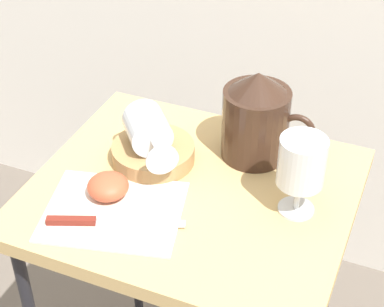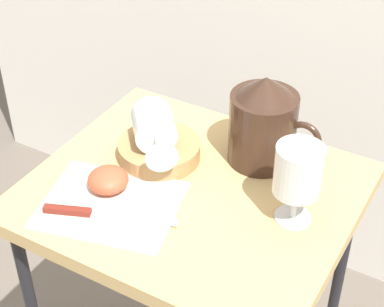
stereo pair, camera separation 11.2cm
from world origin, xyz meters
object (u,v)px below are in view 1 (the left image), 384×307
at_px(wine_glass_upright, 301,166).
at_px(apple_half_left, 108,186).
at_px(pitcher, 256,123).
at_px(wine_glass_tipped_near, 148,129).
at_px(knife, 95,222).
at_px(table, 192,218).
at_px(basket_tray, 153,153).

xyz_separation_m(wine_glass_upright, apple_half_left, (-0.32, -0.10, -0.07)).
xyz_separation_m(pitcher, wine_glass_tipped_near, (-0.18, -0.10, 0.00)).
relative_size(wine_glass_upright, apple_half_left, 2.01).
relative_size(wine_glass_upright, knife, 0.67).
distance_m(table, pitcher, 0.22).
height_order(pitcher, wine_glass_upright, pitcher).
xyz_separation_m(basket_tray, apple_half_left, (-0.03, -0.13, 0.01)).
bearing_deg(apple_half_left, knife, -79.39).
distance_m(basket_tray, wine_glass_tipped_near, 0.06).
xyz_separation_m(pitcher, knife, (-0.19, -0.30, -0.07)).
distance_m(wine_glass_upright, knife, 0.36).
xyz_separation_m(wine_glass_tipped_near, apple_half_left, (-0.02, -0.12, -0.05)).
height_order(basket_tray, wine_glass_upright, wine_glass_upright).
bearing_deg(apple_half_left, basket_tray, 78.01).
bearing_deg(pitcher, wine_glass_upright, -47.15).
bearing_deg(apple_half_left, wine_glass_tipped_near, 80.20).
bearing_deg(apple_half_left, wine_glass_upright, 16.64).
distance_m(apple_half_left, knife, 0.08).
bearing_deg(basket_tray, table, -26.21).
distance_m(wine_glass_tipped_near, apple_half_left, 0.14).
relative_size(wine_glass_tipped_near, apple_half_left, 2.10).
relative_size(pitcher, wine_glass_upright, 1.21).
height_order(wine_glass_upright, knife, wine_glass_upright).
height_order(basket_tray, pitcher, pitcher).
bearing_deg(basket_tray, pitcher, 28.81).
bearing_deg(wine_glass_tipped_near, basket_tray, 43.04).
distance_m(table, wine_glass_upright, 0.26).
bearing_deg(wine_glass_upright, basket_tray, 173.38).
distance_m(wine_glass_tipped_near, knife, 0.21).
height_order(table, pitcher, pitcher).
xyz_separation_m(table, apple_half_left, (-0.13, -0.08, 0.10)).
distance_m(pitcher, wine_glass_upright, 0.18).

